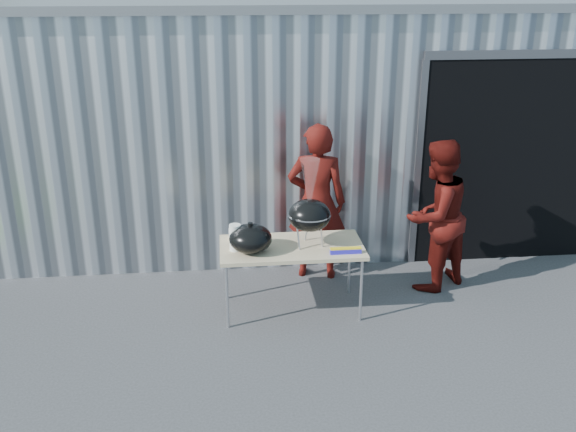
{
  "coord_description": "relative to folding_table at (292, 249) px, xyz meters",
  "views": [
    {
      "loc": [
        -0.24,
        -5.48,
        3.46
      ],
      "look_at": [
        0.4,
        0.72,
        1.05
      ],
      "focal_mm": 40.0,
      "sensor_mm": 36.0,
      "label": 1
    }
  ],
  "objects": [
    {
      "name": "white_tub",
      "position": [
        -0.55,
        0.24,
        0.09
      ],
      "size": [
        0.2,
        0.15,
        0.1
      ],
      "primitive_type": "cube",
      "color": "white",
      "rests_on": "folding_table"
    },
    {
      "name": "building",
      "position": [
        0.49,
        3.95,
        0.83
      ],
      "size": [
        8.2,
        6.2,
        3.1
      ],
      "color": "silver",
      "rests_on": "ground"
    },
    {
      "name": "paper_towels",
      "position": [
        -0.59,
        -0.05,
        0.18
      ],
      "size": [
        0.12,
        0.12,
        0.28
      ],
      "primitive_type": "cylinder",
      "color": "white",
      "rests_on": "folding_table"
    },
    {
      "name": "kettle_grill",
      "position": [
        0.18,
        -0.01,
        0.46
      ],
      "size": [
        0.45,
        0.45,
        0.94
      ],
      "color": "black",
      "rests_on": "folding_table"
    },
    {
      "name": "person_cook",
      "position": [
        0.38,
        0.81,
        0.22
      ],
      "size": [
        0.75,
        0.57,
        1.86
      ],
      "primitive_type": "imported",
      "rotation": [
        0.0,
        0.0,
        2.94
      ],
      "color": "#450C09",
      "rests_on": "ground"
    },
    {
      "name": "ground",
      "position": [
        -0.43,
        -0.63,
        -0.71
      ],
      "size": [
        80.0,
        80.0,
        0.0
      ],
      "primitive_type": "plane",
      "color": "#353537"
    },
    {
      "name": "folding_table",
      "position": [
        0.0,
        0.0,
        0.0
      ],
      "size": [
        1.5,
        0.75,
        0.75
      ],
      "color": "tan",
      "rests_on": "ground"
    },
    {
      "name": "person_bystander",
      "position": [
        1.67,
        0.39,
        0.16
      ],
      "size": [
        1.07,
        1.0,
        1.74
      ],
      "primitive_type": "imported",
      "rotation": [
        0.0,
        0.0,
        3.68
      ],
      "color": "#450C09",
      "rests_on": "ground"
    },
    {
      "name": "foil_box",
      "position": [
        0.53,
        -0.25,
        0.07
      ],
      "size": [
        0.32,
        0.06,
        0.06
      ],
      "color": "#241DBE",
      "rests_on": "folding_table"
    },
    {
      "name": "grill_lid",
      "position": [
        -0.43,
        -0.1,
        0.18
      ],
      "size": [
        0.44,
        0.44,
        0.32
      ],
      "color": "black",
      "rests_on": "folding_table"
    }
  ]
}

